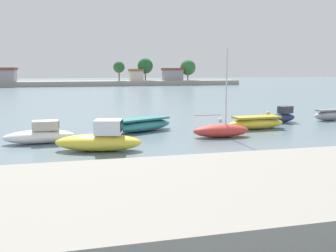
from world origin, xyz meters
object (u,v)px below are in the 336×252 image
at_px(moored_boat_2, 40,135).
at_px(mooring_buoy_1, 268,113).
at_px(moored_boat_5, 221,130).
at_px(moored_boat_6, 256,123).
at_px(mooring_buoy_3, 220,120).
at_px(moored_boat_8, 329,115).
at_px(moored_boat_4, 141,125).
at_px(moored_boat_3, 100,140).
at_px(moored_boat_7, 282,117).

xyz_separation_m(moored_boat_2, mooring_buoy_1, (22.09, 10.05, -0.34)).
bearing_deg(mooring_buoy_1, moored_boat_5, -131.88).
relative_size(moored_boat_6, mooring_buoy_1, 11.88).
bearing_deg(mooring_buoy_3, moored_boat_8, -9.11).
xyz_separation_m(moored_boat_4, mooring_buoy_3, (8.06, 3.54, -0.32)).
xyz_separation_m(mooring_buoy_1, mooring_buoy_3, (-6.77, -3.38, -0.03)).
bearing_deg(moored_boat_4, mooring_buoy_3, -1.77).
relative_size(moored_boat_5, mooring_buoy_3, 17.31).
distance_m(moored_boat_3, moored_boat_8, 23.58).
relative_size(moored_boat_2, mooring_buoy_1, 11.11).
bearing_deg(moored_boat_7, moored_boat_5, -163.18).
distance_m(moored_boat_2, mooring_buoy_1, 24.28).
xyz_separation_m(moored_boat_6, mooring_buoy_1, (5.53, 8.04, -0.29)).
xyz_separation_m(moored_boat_8, mooring_buoy_1, (-3.64, 5.05, -0.29)).
bearing_deg(mooring_buoy_3, moored_boat_3, -139.52).
relative_size(moored_boat_2, moored_boat_7, 1.25).
bearing_deg(moored_boat_6, mooring_buoy_1, 52.85).
bearing_deg(moored_boat_4, moored_boat_6, -32.36).
xyz_separation_m(moored_boat_2, moored_boat_8, (25.73, 5.01, -0.05)).
xyz_separation_m(moored_boat_7, moored_boat_8, (5.25, 0.29, -0.05)).
relative_size(moored_boat_6, moored_boat_7, 1.34).
height_order(moored_boat_3, mooring_buoy_1, moored_boat_3).
xyz_separation_m(moored_boat_3, moored_boat_4, (3.60, 6.42, -0.15)).
distance_m(moored_boat_4, moored_boat_8, 18.57).
bearing_deg(moored_boat_6, moored_boat_8, 15.46).
distance_m(moored_boat_5, moored_boat_8, 14.59).
xyz_separation_m(moored_boat_5, moored_boat_7, (8.13, 5.53, 0.06)).
bearing_deg(moored_boat_6, moored_boat_2, -175.73).
height_order(moored_boat_2, mooring_buoy_3, moored_boat_2).
relative_size(moored_boat_5, moored_boat_7, 1.71).
height_order(moored_boat_5, moored_boat_8, moored_boat_5).
bearing_deg(moored_boat_4, moored_boat_2, 177.91).
distance_m(moored_boat_3, moored_boat_7, 18.63).
distance_m(moored_boat_5, moored_boat_6, 5.07).
xyz_separation_m(moored_boat_7, mooring_buoy_1, (1.61, 5.34, -0.35)).
xyz_separation_m(moored_boat_5, moored_boat_8, (13.38, 5.82, 0.01)).
height_order(moored_boat_2, moored_boat_3, moored_boat_3).
relative_size(moored_boat_2, moored_boat_4, 0.78).
bearing_deg(moored_boat_8, mooring_buoy_1, 120.22).
bearing_deg(moored_boat_6, moored_boat_3, -160.36).
height_order(moored_boat_6, moored_boat_7, moored_boat_7).
relative_size(moored_boat_4, mooring_buoy_1, 14.18).
distance_m(moored_boat_6, mooring_buoy_1, 9.76).
bearing_deg(moored_boat_2, moored_boat_4, 21.33).
bearing_deg(mooring_buoy_3, mooring_buoy_1, 26.51).
bearing_deg(moored_boat_6, moored_boat_5, -148.83).
distance_m(moored_boat_2, moored_boat_8, 26.21).
bearing_deg(moored_boat_2, mooring_buoy_3, 21.50).
xyz_separation_m(moored_boat_5, mooring_buoy_3, (2.97, 7.49, -0.31)).
xyz_separation_m(moored_boat_5, moored_boat_6, (4.22, 2.82, 0.01)).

